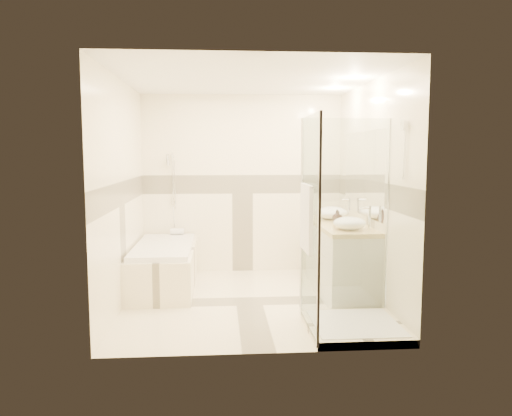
{
  "coord_description": "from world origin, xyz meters",
  "views": [
    {
      "loc": [
        -0.33,
        -5.56,
        1.7
      ],
      "look_at": [
        0.1,
        0.25,
        1.05
      ],
      "focal_mm": 35.0,
      "sensor_mm": 36.0,
      "label": 1
    }
  ],
  "objects": [
    {
      "name": "rolled_towel",
      "position": [
        -0.92,
        1.39,
        0.6
      ],
      "size": [
        0.19,
        0.09,
        0.09
      ],
      "primitive_type": "cylinder",
      "rotation": [
        0.0,
        1.57,
        0.0
      ],
      "color": "white",
      "rests_on": "bathtub"
    },
    {
      "name": "amenity_bottle_b",
      "position": [
        1.1,
        0.4,
        0.93
      ],
      "size": [
        0.15,
        0.15,
        0.15
      ],
      "primitive_type": "imported",
      "rotation": [
        0.0,
        0.0,
        0.35
      ],
      "color": "black",
      "rests_on": "vanity"
    },
    {
      "name": "room",
      "position": [
        0.06,
        0.01,
        1.26
      ],
      "size": [
        2.82,
        3.02,
        2.52
      ],
      "color": "#FAECC7",
      "rests_on": "ground"
    },
    {
      "name": "amenity_bottle_a",
      "position": [
        1.1,
        0.3,
        0.92
      ],
      "size": [
        0.07,
        0.07,
        0.15
      ],
      "primitive_type": "imported",
      "rotation": [
        0.0,
        0.0,
        -0.02
      ],
      "color": "black",
      "rests_on": "vanity"
    },
    {
      "name": "shower_enclosure",
      "position": [
        0.83,
        -0.97,
        0.51
      ],
      "size": [
        0.96,
        0.93,
        2.04
      ],
      "color": "#FFF1CB",
      "rests_on": "ground"
    },
    {
      "name": "bathtub",
      "position": [
        -1.02,
        0.65,
        0.31
      ],
      "size": [
        0.75,
        1.7,
        0.56
      ],
      "color": "#FFF1CB",
      "rests_on": "ground"
    },
    {
      "name": "vessel_sink_near",
      "position": [
        1.1,
        0.68,
        0.93
      ],
      "size": [
        0.41,
        0.41,
        0.16
      ],
      "primitive_type": "ellipsoid",
      "color": "white",
      "rests_on": "vanity"
    },
    {
      "name": "vanity",
      "position": [
        1.12,
        0.3,
        0.43
      ],
      "size": [
        0.58,
        1.62,
        0.85
      ],
      "color": "white",
      "rests_on": "ground"
    },
    {
      "name": "vessel_sink_far",
      "position": [
        1.1,
        -0.19,
        0.92
      ],
      "size": [
        0.36,
        0.36,
        0.14
      ],
      "primitive_type": "ellipsoid",
      "color": "white",
      "rests_on": "vanity"
    },
    {
      "name": "faucet_far",
      "position": [
        1.32,
        -0.19,
        1.0
      ],
      "size": [
        0.11,
        0.03,
        0.26
      ],
      "color": "silver",
      "rests_on": "vanity"
    },
    {
      "name": "folded_towels",
      "position": [
        1.1,
        1.02,
        0.89
      ],
      "size": [
        0.16,
        0.27,
        0.08
      ],
      "primitive_type": "cube",
      "rotation": [
        0.0,
        0.0,
        0.01
      ],
      "color": "white",
      "rests_on": "vanity"
    },
    {
      "name": "faucet_near",
      "position": [
        1.32,
        0.68,
        1.01
      ],
      "size": [
        0.11,
        0.03,
        0.27
      ],
      "color": "silver",
      "rests_on": "vanity"
    }
  ]
}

